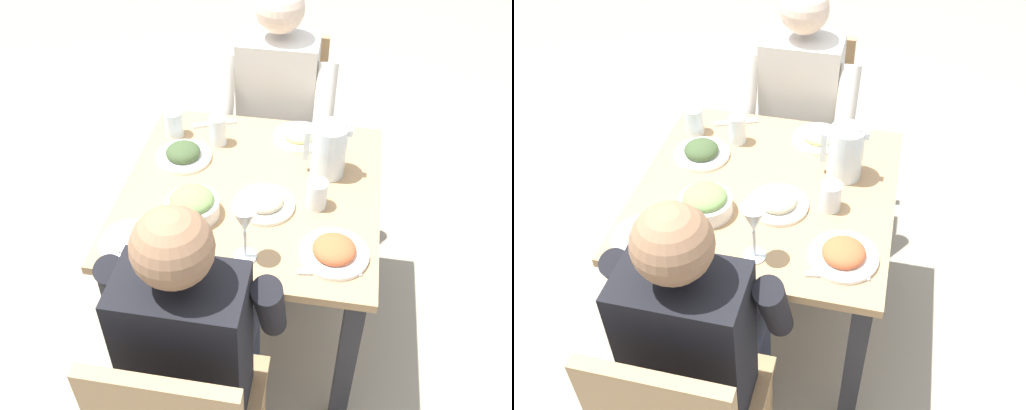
# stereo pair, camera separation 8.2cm
# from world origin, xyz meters

# --- Properties ---
(ground_plane) EXTENTS (8.00, 8.00, 0.00)m
(ground_plane) POSITION_xyz_m (0.00, 0.00, 0.00)
(ground_plane) COLOR #9E937F
(dining_table) EXTENTS (0.86, 0.86, 0.72)m
(dining_table) POSITION_xyz_m (0.00, 0.00, 0.59)
(dining_table) COLOR tan
(dining_table) RESTS_ON ground_plane
(chair_near) EXTENTS (0.40, 0.40, 0.88)m
(chair_near) POSITION_xyz_m (-0.00, -0.75, 0.50)
(chair_near) COLOR tan
(chair_near) RESTS_ON ground_plane
(diner_near) EXTENTS (0.48, 0.53, 1.18)m
(diner_near) POSITION_xyz_m (-0.00, -0.54, 0.65)
(diner_near) COLOR silver
(diner_near) RESTS_ON ground_plane
(diner_far) EXTENTS (0.48, 0.53, 1.18)m
(diner_far) POSITION_xyz_m (0.06, 0.54, 0.65)
(diner_far) COLOR black
(diner_far) RESTS_ON ground_plane
(water_pitcher) EXTENTS (0.16, 0.12, 0.19)m
(water_pitcher) POSITION_xyz_m (-0.24, -0.14, 0.82)
(water_pitcher) COLOR silver
(water_pitcher) RESTS_ON dining_table
(salad_bowl) EXTENTS (0.17, 0.17, 0.09)m
(salad_bowl) POSITION_xyz_m (0.16, 0.15, 0.76)
(salad_bowl) COLOR white
(salad_bowl) RESTS_ON dining_table
(plate_rice_curry) EXTENTS (0.21, 0.21, 0.06)m
(plate_rice_curry) POSITION_xyz_m (-0.29, 0.26, 0.74)
(plate_rice_curry) COLOR white
(plate_rice_curry) RESTS_ON dining_table
(plate_beans) EXTENTS (0.20, 0.20, 0.05)m
(plate_beans) POSITION_xyz_m (-0.06, 0.08, 0.74)
(plate_beans) COLOR white
(plate_beans) RESTS_ON dining_table
(plate_dolmas) EXTENTS (0.20, 0.20, 0.06)m
(plate_dolmas) POSITION_xyz_m (0.27, -0.13, 0.74)
(plate_dolmas) COLOR white
(plate_dolmas) RESTS_ON dining_table
(plate_fries) EXTENTS (0.20, 0.20, 0.05)m
(plate_fries) POSITION_xyz_m (-0.13, -0.32, 0.74)
(plate_fries) COLOR white
(plate_fries) RESTS_ON dining_table
(plate_yoghurt) EXTENTS (0.19, 0.19, 0.05)m
(plate_yoghurt) POSITION_xyz_m (0.31, 0.31, 0.74)
(plate_yoghurt) COLOR white
(plate_yoghurt) RESTS_ON dining_table
(water_glass_near_right) EXTENTS (0.07, 0.07, 0.10)m
(water_glass_near_right) POSITION_xyz_m (-0.22, 0.04, 0.77)
(water_glass_near_right) COLOR silver
(water_glass_near_right) RESTS_ON dining_table
(water_glass_far_right) EXTENTS (0.07, 0.07, 0.10)m
(water_glass_far_right) POSITION_xyz_m (0.34, -0.26, 0.77)
(water_glass_far_right) COLOR silver
(water_glass_far_right) RESTS_ON dining_table
(water_glass_center) EXTENTS (0.06, 0.06, 0.11)m
(water_glass_center) POSITION_xyz_m (0.17, -0.24, 0.78)
(water_glass_center) COLOR silver
(water_glass_center) RESTS_ON dining_table
(wine_glass) EXTENTS (0.08, 0.08, 0.20)m
(wine_glass) POSITION_xyz_m (-0.04, 0.31, 0.86)
(wine_glass) COLOR silver
(wine_glass) RESTS_ON dining_table
(salt_shaker) EXTENTS (0.03, 0.03, 0.05)m
(salt_shaker) POSITION_xyz_m (0.16, 0.31, 0.75)
(salt_shaker) COLOR white
(salt_shaker) RESTS_ON dining_table
(fork_near) EXTENTS (0.17, 0.09, 0.01)m
(fork_near) POSITION_xyz_m (0.09, 0.35, 0.72)
(fork_near) COLOR silver
(fork_near) RESTS_ON dining_table
(knife_near) EXTENTS (0.19, 0.02, 0.01)m
(knife_near) POSITION_xyz_m (-0.19, -0.33, 0.72)
(knife_near) COLOR silver
(knife_near) RESTS_ON dining_table
(fork_far) EXTENTS (0.17, 0.09, 0.01)m
(fork_far) POSITION_xyz_m (0.21, -0.36, 0.72)
(fork_far) COLOR silver
(fork_far) RESTS_ON dining_table
(knife_far) EXTENTS (0.19, 0.04, 0.01)m
(knife_far) POSITION_xyz_m (-0.29, 0.33, 0.72)
(knife_far) COLOR silver
(knife_far) RESTS_ON dining_table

